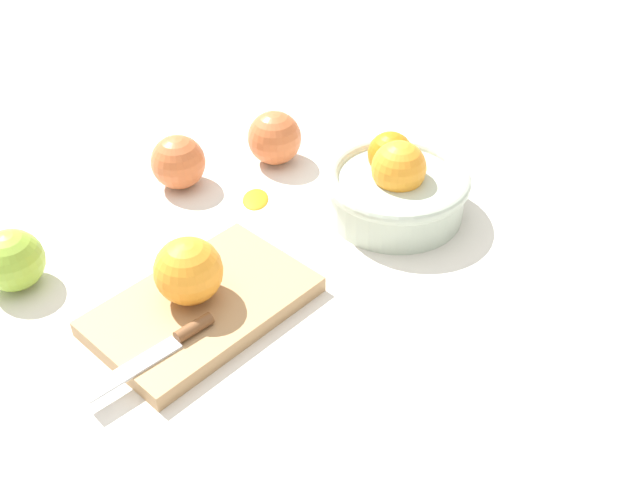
% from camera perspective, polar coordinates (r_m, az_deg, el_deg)
% --- Properties ---
extents(ground_plane, '(2.40, 2.40, 0.00)m').
position_cam_1_polar(ground_plane, '(0.93, -5.13, -1.77)').
color(ground_plane, silver).
extents(bowl, '(0.20, 0.20, 0.11)m').
position_cam_1_polar(bowl, '(0.99, 5.87, 4.21)').
color(bowl, beige).
rests_on(bowl, ground_plane).
extents(cutting_board, '(0.26, 0.18, 0.02)m').
position_cam_1_polar(cutting_board, '(0.86, -9.03, -5.05)').
color(cutting_board, tan).
rests_on(cutting_board, ground_plane).
extents(orange_on_board, '(0.08, 0.08, 0.08)m').
position_cam_1_polar(orange_on_board, '(0.84, -10.33, -2.25)').
color(orange_on_board, orange).
rests_on(orange_on_board, cutting_board).
extents(knife, '(0.16, 0.04, 0.01)m').
position_cam_1_polar(knife, '(0.80, -11.62, -7.91)').
color(knife, silver).
rests_on(knife, cutting_board).
extents(apple_front_left, '(0.08, 0.08, 0.08)m').
position_cam_1_polar(apple_front_left, '(1.06, -10.89, 5.93)').
color(apple_front_left, '#CC6638').
rests_on(apple_front_left, ground_plane).
extents(apple_front_left_2, '(0.08, 0.08, 0.08)m').
position_cam_1_polar(apple_front_left_2, '(1.09, -3.53, 7.87)').
color(apple_front_left_2, '#CC6638').
rests_on(apple_front_left_2, ground_plane).
extents(apple_front_right, '(0.07, 0.07, 0.07)m').
position_cam_1_polar(apple_front_right, '(0.94, -22.65, -1.45)').
color(apple_front_right, '#8EB738').
rests_on(apple_front_right, ground_plane).
extents(citrus_peel, '(0.06, 0.06, 0.01)m').
position_cam_1_polar(citrus_peel, '(1.03, -5.00, 3.30)').
color(citrus_peel, orange).
rests_on(citrus_peel, ground_plane).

